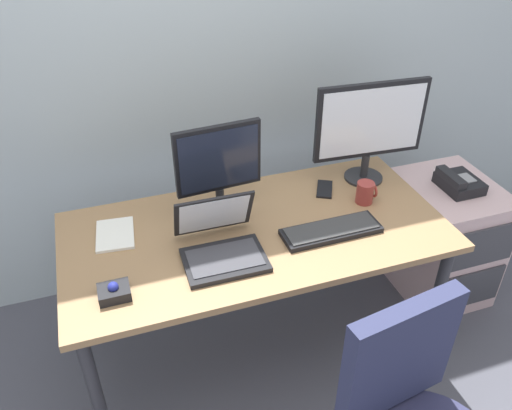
{
  "coord_description": "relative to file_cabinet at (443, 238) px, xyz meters",
  "views": [
    {
      "loc": [
        -0.55,
        -1.61,
        2.01
      ],
      "look_at": [
        0.0,
        0.0,
        0.84
      ],
      "focal_mm": 36.36,
      "sensor_mm": 36.0,
      "label": 1
    }
  ],
  "objects": [
    {
      "name": "monitor_main",
      "position": [
        -0.46,
        0.11,
        0.67
      ],
      "size": [
        0.52,
        0.18,
        0.48
      ],
      "color": "#262628",
      "rests_on": "desk"
    },
    {
      "name": "ground_plane",
      "position": [
        -1.07,
        -0.1,
        -0.32
      ],
      "size": [
        8.0,
        8.0,
        0.0
      ],
      "primitive_type": "plane",
      "color": "#4B4B55"
    },
    {
      "name": "keyboard",
      "position": [
        -0.79,
        -0.22,
        0.41
      ],
      "size": [
        0.41,
        0.14,
        0.03
      ],
      "color": "black",
      "rests_on": "desk"
    },
    {
      "name": "cell_phone",
      "position": [
        -0.68,
        0.08,
        0.4
      ],
      "size": [
        0.13,
        0.16,
        0.01
      ],
      "primitive_type": "cube",
      "rotation": [
        0.0,
        0.0,
        -0.48
      ],
      "color": "black",
      "rests_on": "desk"
    },
    {
      "name": "coffee_mug",
      "position": [
        -0.55,
        -0.07,
        0.44
      ],
      "size": [
        0.09,
        0.08,
        0.1
      ],
      "color": "maroon",
      "rests_on": "desk"
    },
    {
      "name": "monitor_side",
      "position": [
        -1.18,
        0.05,
        0.63
      ],
      "size": [
        0.36,
        0.18,
        0.42
      ],
      "color": "#262628",
      "rests_on": "desk"
    },
    {
      "name": "back_wall",
      "position": [
        -1.07,
        0.63,
        1.08
      ],
      "size": [
        6.0,
        0.1,
        2.8
      ],
      "primitive_type": "cube",
      "color": "#AEBCC0",
      "rests_on": "ground"
    },
    {
      "name": "desk",
      "position": [
        -1.07,
        -0.1,
        0.32
      ],
      "size": [
        1.57,
        0.76,
        0.72
      ],
      "color": "#99734B",
      "rests_on": "ground"
    },
    {
      "name": "file_cabinet",
      "position": [
        0.0,
        0.0,
        0.0
      ],
      "size": [
        0.42,
        0.53,
        0.64
      ],
      "color": "beige",
      "rests_on": "ground"
    },
    {
      "name": "laptop",
      "position": [
        -1.25,
        -0.2,
        0.45
      ],
      "size": [
        0.31,
        0.32,
        0.22
      ],
      "color": "black",
      "rests_on": "desk"
    },
    {
      "name": "trackball_mouse",
      "position": [
        -1.66,
        -0.31,
        0.42
      ],
      "size": [
        0.11,
        0.09,
        0.07
      ],
      "color": "black",
      "rests_on": "desk"
    },
    {
      "name": "desk_phone",
      "position": [
        -0.01,
        -0.02,
        0.36
      ],
      "size": [
        0.17,
        0.2,
        0.09
      ],
      "color": "black",
      "rests_on": "file_cabinet"
    },
    {
      "name": "paper_notepad",
      "position": [
        -1.62,
        0.04,
        0.4
      ],
      "size": [
        0.17,
        0.22,
        0.01
      ],
      "primitive_type": "cube",
      "rotation": [
        0.0,
        0.0,
        -0.1
      ],
      "color": "white",
      "rests_on": "desk"
    }
  ]
}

